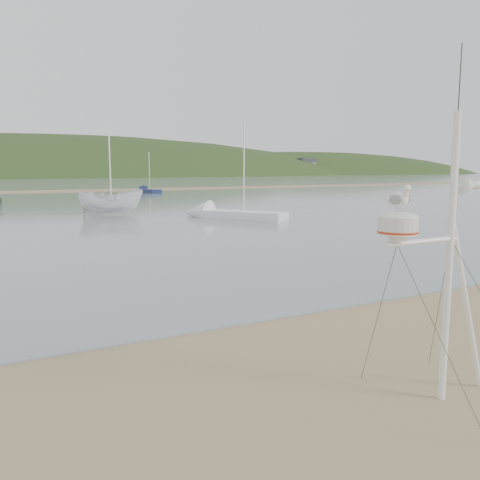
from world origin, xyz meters
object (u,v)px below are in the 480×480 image
sailboat_white_near (218,214)px  boat_white (110,182)px  mast_rig (446,320)px  sailboat_blue_far (145,191)px

sailboat_white_near → boat_white: bearing=132.3°
mast_rig → boat_white: (3.54, 31.39, 1.11)m
sailboat_white_near → mast_rig: bearing=-109.5°
mast_rig → boat_white: size_ratio=1.09×
sailboat_white_near → sailboat_blue_far: bearing=79.1°
mast_rig → boat_white: 31.61m
mast_rig → boat_white: bearing=83.6°
boat_white → sailboat_white_near: 8.36m
boat_white → sailboat_white_near: sailboat_white_near is taller
mast_rig → sailboat_blue_far: 63.31m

